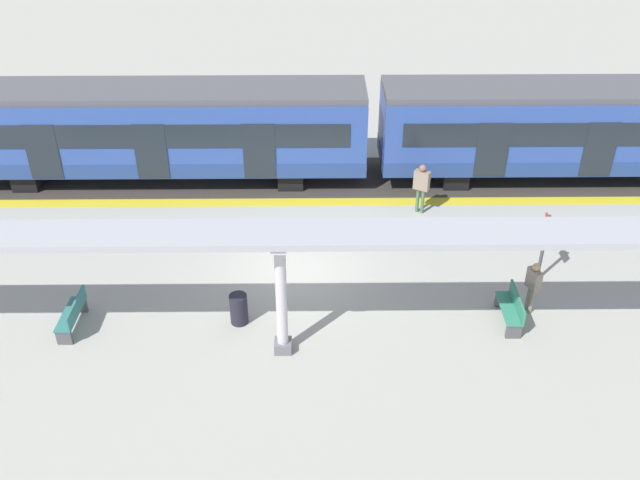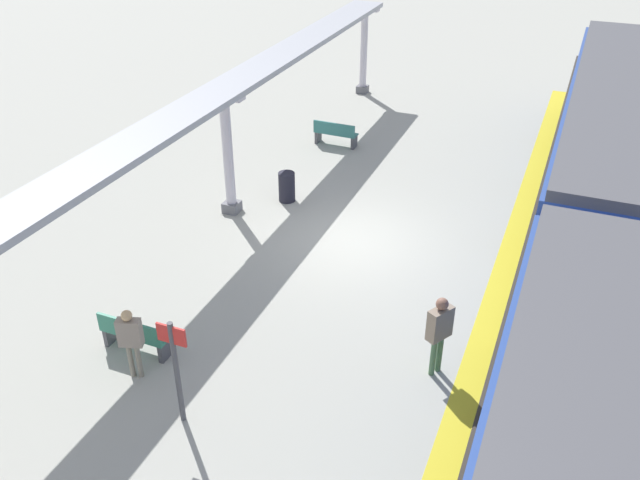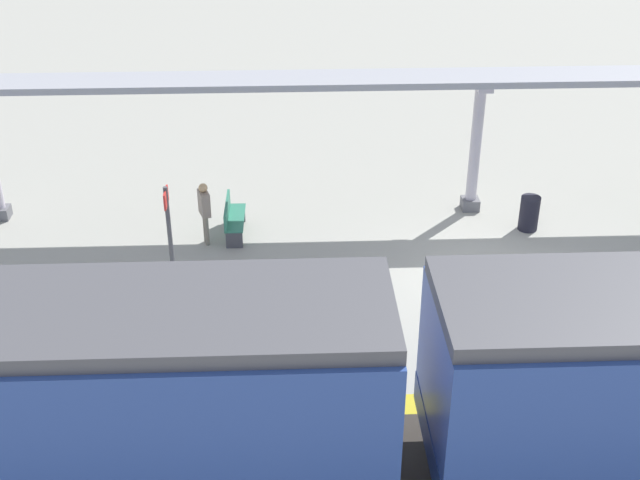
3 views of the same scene
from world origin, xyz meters
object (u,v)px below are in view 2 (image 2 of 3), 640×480
object	(u,v)px
bench_near_end	(335,133)
platform_info_sign	(176,363)
canopy_pillar_second	(228,155)
train_near_carriage	(609,141)
trash_bin	(287,187)
canopy_pillar_nearest	(364,51)
bench_mid_platform	(134,334)
passenger_by_the_benches	(130,336)
passenger_waiting_near_edge	(439,327)

from	to	relation	value
bench_near_end	platform_info_sign	size ratio (longest dim) A/B	0.69
canopy_pillar_second	bench_near_end	bearing A→B (deg)	-99.99
bench_near_end	train_near_carriage	bearing A→B (deg)	174.35
train_near_carriage	trash_bin	distance (m)	9.17
canopy_pillar_nearest	bench_mid_platform	world-z (taller)	canopy_pillar_nearest
canopy_pillar_nearest	platform_info_sign	distance (m)	18.87
trash_bin	platform_info_sign	size ratio (longest dim) A/B	0.40
bench_near_end	bench_mid_platform	xyz separation A→B (m)	(-0.12, 11.66, 0.00)
platform_info_sign	passenger_by_the_benches	size ratio (longest dim) A/B	1.39
platform_info_sign	train_near_carriage	bearing A→B (deg)	-118.32
bench_near_end	platform_info_sign	distance (m)	13.09
canopy_pillar_nearest	passenger_waiting_near_edge	xyz separation A→B (m)	(-6.93, 15.67, -0.63)
trash_bin	platform_info_sign	xyz separation A→B (m)	(-1.85, 8.55, 0.89)
trash_bin	passenger_by_the_benches	distance (m)	7.93
train_near_carriage	platform_info_sign	bearing A→B (deg)	61.68
canopy_pillar_second	passenger_by_the_benches	xyz separation A→B (m)	(-1.55, 6.69, -0.76)
bench_near_end	canopy_pillar_second	bearing A→B (deg)	80.01
passenger_waiting_near_edge	passenger_by_the_benches	distance (m)	5.86
train_near_carriage	passenger_by_the_benches	xyz separation A→B (m)	(7.96, 11.42, -0.85)
bench_mid_platform	passenger_waiting_near_edge	xyz separation A→B (m)	(-5.83, -1.70, 0.67)
canopy_pillar_nearest	platform_info_sign	bearing A→B (deg)	99.17
bench_near_end	passenger_by_the_benches	world-z (taller)	passenger_by_the_benches
canopy_pillar_second	train_near_carriage	bearing A→B (deg)	-153.55
bench_mid_platform	platform_info_sign	distance (m)	2.44
train_near_carriage	canopy_pillar_nearest	world-z (taller)	train_near_carriage
train_near_carriage	bench_mid_platform	bearing A→B (deg)	52.15
bench_mid_platform	passenger_by_the_benches	bearing A→B (deg)	126.10
passenger_waiting_near_edge	canopy_pillar_second	bearing A→B (deg)	-32.29
passenger_by_the_benches	platform_info_sign	bearing A→B (deg)	156.24
train_near_carriage	canopy_pillar_nearest	xyz separation A→B (m)	(9.51, -6.56, -0.09)
platform_info_sign	trash_bin	bearing A→B (deg)	-77.81
platform_info_sign	passenger_waiting_near_edge	distance (m)	4.92
canopy_pillar_second	trash_bin	distance (m)	2.13
canopy_pillar_second	trash_bin	bearing A→B (deg)	-133.69
canopy_pillar_nearest	platform_info_sign	world-z (taller)	canopy_pillar_nearest
passenger_by_the_benches	canopy_pillar_second	bearing A→B (deg)	-76.98
canopy_pillar_nearest	canopy_pillar_second	bearing A→B (deg)	90.00
platform_info_sign	bench_mid_platform	bearing A→B (deg)	-33.33
trash_bin	train_near_carriage	bearing A→B (deg)	-157.15
bench_mid_platform	canopy_pillar_nearest	bearing A→B (deg)	-86.36
passenger_waiting_near_edge	bench_mid_platform	bearing A→B (deg)	16.28
train_near_carriage	passenger_waiting_near_edge	bearing A→B (deg)	74.22
train_near_carriage	bench_near_end	size ratio (longest dim) A/B	9.77
train_near_carriage	platform_info_sign	world-z (taller)	train_near_carriage
bench_near_end	trash_bin	size ratio (longest dim) A/B	1.72
train_near_carriage	trash_bin	world-z (taller)	train_near_carriage
train_near_carriage	bench_near_end	distance (m)	8.68
train_near_carriage	bench_mid_platform	size ratio (longest dim) A/B	9.82
canopy_pillar_nearest	canopy_pillar_second	distance (m)	11.29
train_near_carriage	passenger_waiting_near_edge	size ratio (longest dim) A/B	8.26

